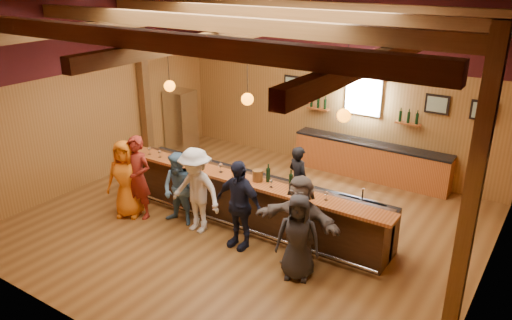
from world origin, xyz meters
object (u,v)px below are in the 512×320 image
object	(u,v)px
customer_dark	(298,237)
customer_white	(196,191)
customer_navy	(239,204)
back_bar_cabinet	(370,160)
bartender	(298,180)
bar_counter	(253,199)
bottle_a	(268,175)
stainless_fridge	(181,121)
ice_bucket	(258,176)
customer_redvest	(138,178)
customer_denim	(179,189)
customer_orange	(126,179)
customer_brown	(300,222)

from	to	relation	value
customer_dark	customer_white	bearing A→B (deg)	154.12
customer_dark	customer_navy	bearing A→B (deg)	149.75
back_bar_cabinet	bartender	bearing A→B (deg)	-102.56
back_bar_cabinet	customer_white	world-z (taller)	customer_white
bar_counter	back_bar_cabinet	distance (m)	3.76
bottle_a	stainless_fridge	bearing A→B (deg)	150.24
bottle_a	customer_white	bearing A→B (deg)	-148.25
ice_bucket	customer_redvest	bearing A→B (deg)	-160.22
customer_white	customer_dark	bearing A→B (deg)	-6.10
customer_white	bartender	world-z (taller)	customer_white
customer_denim	customer_dark	xyz separation A→B (m)	(2.98, -0.35, -0.00)
stainless_fridge	customer_navy	world-z (taller)	stainless_fridge
customer_orange	customer_white	size ratio (longest dim) A/B	0.96
bar_counter	ice_bucket	distance (m)	0.80
back_bar_cabinet	customer_brown	world-z (taller)	customer_brown
customer_redvest	customer_denim	world-z (taller)	customer_redvest
stainless_fridge	customer_white	xyz separation A→B (m)	(3.38, -3.39, -0.00)
bar_counter	bartender	xyz separation A→B (m)	(0.59, 0.89, 0.25)
customer_redvest	bar_counter	bearing A→B (deg)	21.85
bottle_a	bar_counter	bearing A→B (deg)	159.38
back_bar_cabinet	bottle_a	distance (m)	3.90
back_bar_cabinet	customer_orange	xyz separation A→B (m)	(-3.59, -4.81, 0.38)
customer_navy	bottle_a	size ratio (longest dim) A/B	4.71
customer_orange	customer_brown	bearing A→B (deg)	-20.18
customer_orange	customer_redvest	distance (m)	0.28
back_bar_cabinet	customer_orange	size ratio (longest dim) A/B	2.34
stainless_fridge	bottle_a	bearing A→B (deg)	-29.76
bar_counter	customer_brown	distance (m)	1.86
bar_counter	customer_redvest	world-z (taller)	customer_redvest
bar_counter	bottle_a	bearing A→B (deg)	-20.62
customer_redvest	ice_bucket	bearing A→B (deg)	13.71
bartender	stainless_fridge	bearing A→B (deg)	1.77
customer_navy	customer_dark	world-z (taller)	customer_navy
customer_white	ice_bucket	bearing A→B (deg)	34.25
bartender	bottle_a	size ratio (longest dim) A/B	4.09
back_bar_cabinet	bottle_a	xyz separation A→B (m)	(-0.69, -3.76, 0.78)
ice_bucket	back_bar_cabinet	bearing A→B (deg)	76.95
customer_redvest	customer_navy	distance (m)	2.48
customer_navy	customer_brown	bearing A→B (deg)	6.56
customer_white	customer_dark	size ratio (longest dim) A/B	1.15
stainless_fridge	customer_denim	size ratio (longest dim) A/B	1.15
customer_orange	bartender	size ratio (longest dim) A/B	1.11
ice_bucket	stainless_fridge	bearing A→B (deg)	148.43
bartender	customer_dark	bearing A→B (deg)	139.00
bar_counter	customer_dark	xyz separation A→B (m)	(1.76, -1.24, 0.26)
back_bar_cabinet	bar_counter	bearing A→B (deg)	-108.34
customer_denim	bottle_a	distance (m)	1.92
customer_white	bartender	xyz separation A→B (m)	(1.32, 1.83, -0.13)
customer_white	customer_brown	bearing A→B (deg)	1.87
customer_orange	customer_redvest	bearing A→B (deg)	-4.56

